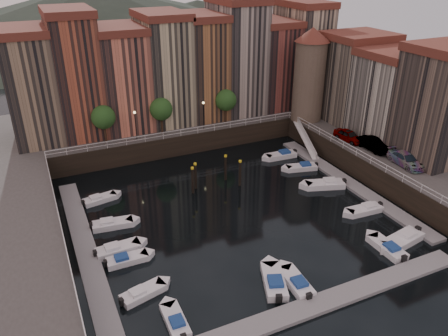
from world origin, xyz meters
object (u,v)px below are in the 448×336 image
boat_left_2 (117,249)px  car_a (349,136)px  car_b (373,145)px  gangway (306,139)px  car_c (406,160)px  boat_left_1 (126,259)px  mooring_pilings (214,175)px  corner_tower (310,73)px  boat_left_0 (142,293)px

boat_left_2 → car_a: car_a is taller
boat_left_2 → car_b: size_ratio=0.94×
gangway → car_a: 6.51m
car_c → boat_left_1: bearing=-175.4°
car_b → boat_left_2: bearing=-175.1°
gangway → mooring_pilings: gangway is taller
corner_tower → car_a: 11.84m
mooring_pilings → car_a: 19.83m
boat_left_2 → gangway: bearing=20.0°
boat_left_0 → car_a: size_ratio=0.94×
gangway → car_c: 15.23m
mooring_pilings → boat_left_2: bearing=-149.1°
boat_left_1 → boat_left_2: boat_left_2 is taller
mooring_pilings → car_c: bearing=-25.4°
gangway → corner_tower: bearing=57.2°
gangway → car_b: car_b is taller
car_c → mooring_pilings: bearing=158.7°
corner_tower → car_a: size_ratio=3.05×
car_b → boat_left_0: bearing=-163.7°
corner_tower → mooring_pilings: size_ratio=2.17×
car_b → car_a: bearing=101.9°
car_b → car_c: 5.26m
boat_left_0 → car_c: car_c is taller
boat_left_1 → car_b: bearing=9.6°
mooring_pilings → boat_left_0: (-13.28, -15.29, -1.33)m
boat_left_0 → boat_left_1: boat_left_0 is taller
car_b → gangway: bearing=112.0°
car_b → car_c: (0.41, -5.24, -0.04)m
boat_left_1 → car_c: 34.60m
car_b → boat_left_1: bearing=-171.8°
corner_tower → car_a: corner_tower is taller
boat_left_0 → boat_left_1: bearing=77.6°
boat_left_1 → gangway: bearing=26.5°
corner_tower → car_c: 20.10m
boat_left_1 → boat_left_2: size_ratio=0.90×
gangway → car_b: size_ratio=1.72×
boat_left_1 → car_b: 34.63m
car_a → car_c: car_a is taller
corner_tower → boat_left_2: corner_tower is taller
boat_left_0 → boat_left_1: (-0.17, 5.06, -0.00)m
corner_tower → boat_left_2: (-33.42, -17.33, -9.84)m
boat_left_0 → boat_left_2: 6.99m
boat_left_0 → gangway: bearing=19.2°
gangway → car_c: (4.34, -14.48, 1.84)m
boat_left_2 → car_c: size_ratio=0.87×
gangway → boat_left_1: size_ratio=2.03×
boat_left_1 → car_a: size_ratio=0.91×
mooring_pilings → car_b: size_ratio=1.32×
gangway → boat_left_2: bearing=-157.2°
car_a → boat_left_1: bearing=-171.3°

